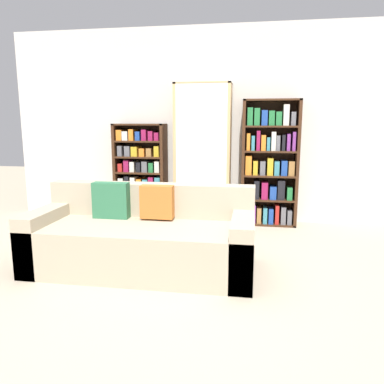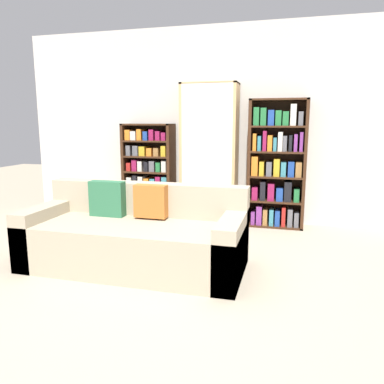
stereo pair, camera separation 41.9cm
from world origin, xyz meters
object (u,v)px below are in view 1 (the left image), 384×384
Objects in this scene: bookshelf_right at (269,165)px; wine_bottle at (233,235)px; display_cabinet at (203,155)px; bookshelf_left at (141,174)px; couch at (143,239)px.

bookshelf_right is 4.14× the size of wine_bottle.
bookshelf_right reaches higher than wine_bottle.
display_cabinet is 0.92m from bookshelf_right.
display_cabinet reaches higher than bookshelf_right.
display_cabinet is (0.91, -0.02, 0.29)m from bookshelf_left.
couch is 1.10× the size of display_cabinet.
display_cabinet reaches higher than wine_bottle.
couch is 1.24× the size of bookshelf_right.
bookshelf_right is at bearing 55.74° from couch.
display_cabinet is at bearing -1.00° from bookshelf_left.
bookshelf_left is 0.72× the size of display_cabinet.
bookshelf_right reaches higher than bookshelf_left.
bookshelf_left is at bearing 107.38° from couch.
bookshelf_right reaches higher than couch.
display_cabinet is at bearing 79.53° from couch.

